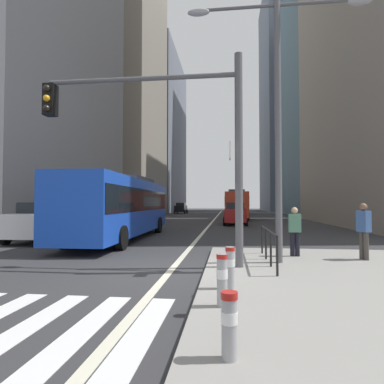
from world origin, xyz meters
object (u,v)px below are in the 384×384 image
Objects in this scene: city_bus_red_distant at (235,203)px; car_oncoming_mid at (181,208)px; street_lamp_post at (278,92)px; pedestrian_waiting at (364,228)px; city_bus_blue_oncoming at (122,204)px; bollard_right at (230,265)px; car_receding_near at (235,207)px; sedan_white_oncoming at (43,221)px; bollard_front at (229,321)px; traffic_signal_gantry at (170,127)px; car_receding_far at (235,213)px; bollard_left at (222,277)px; city_bus_red_receding at (236,204)px; pedestrian_walking at (295,229)px.

city_bus_red_distant is 2.54× the size of car_oncoming_mid.
street_lamp_post reaches higher than pedestrian_waiting.
city_bus_blue_oncoming is 13.81× the size of bollard_right.
pedestrian_waiting is (2.79, -57.78, 0.14)m from car_receding_near.
street_lamp_post is at bearing -25.97° from sedan_white_oncoming.
city_bus_blue_oncoming is 13.84m from bollard_front.
car_receding_near is 61.62m from bollard_right.
pedestrian_waiting is at bearing 16.20° from street_lamp_post.
car_receding_near is at bearing 88.72° from bollard_right.
city_bus_blue_oncoming is 3.97m from sedan_white_oncoming.
traffic_signal_gantry is 7.92× the size of bollard_front.
car_oncoming_mid is 48.35m from traffic_signal_gantry.
car_receding_far is at bearing -91.21° from car_receding_near.
car_receding_near is 4.96× the size of bollard_right.
bollard_front is at bearing -86.33° from bollard_left.
bollard_left reaches higher than bollard_right.
city_bus_red_receding is 1.91× the size of traffic_signal_gantry.
city_bus_red_distant is at bearing 88.66° from bollard_right.
car_receding_far is at bearing 62.23° from city_bus_blue_oncoming.
city_bus_red_distant is 52.36m from bollard_front.
city_bus_red_distant is at bearing 80.30° from city_bus_blue_oncoming.
bollard_front is (-1.18, -52.33, -1.26)m from city_bus_red_distant.
car_oncoming_mid is 2.59× the size of pedestrian_walking.
car_receding_far is at bearing -92.11° from city_bus_red_receding.
pedestrian_waiting is (3.26, -27.90, -0.70)m from city_bus_red_receding.
bollard_front is at bearing -80.82° from car_oncoming_mid.
car_oncoming_mid and car_receding_near have the same top height.
sedan_white_oncoming is at bearing -113.44° from city_bus_red_receding.
car_oncoming_mid reaches higher than bollard_left.
city_bus_red_distant is at bearing 88.70° from bollard_front.
car_receding_near is at bearing 90.08° from street_lamp_post.
car_receding_far is 17.87m from pedestrian_waiting.
city_bus_blue_oncoming is 9.50m from pedestrian_walking.
bollard_right is 4.79m from pedestrian_walking.
street_lamp_post is at bearing 64.27° from bollard_right.
city_bus_red_receding is at bearing -90.81° from city_bus_red_distant.
bollard_front is (-1.40, -64.58, -0.41)m from car_receding_near.
bollard_front is at bearing -91.24° from car_receding_near.
car_oncoming_mid is (-9.75, 0.64, -0.85)m from city_bus_red_distant.
sedan_white_oncoming is 25.59m from city_bus_red_receding.
city_bus_red_receding is at bearing 66.56° from sedan_white_oncoming.
sedan_white_oncoming is at bearing 160.67° from pedestrian_walking.
city_bus_red_distant is at bearing 88.71° from car_receding_far.
bollard_left is at bearing -91.70° from car_receding_far.
bollard_right is 5.68m from pedestrian_waiting.
bollard_front is 0.47× the size of pedestrian_walking.
sedan_white_oncoming is at bearing 161.72° from pedestrian_waiting.
car_receding_far is at bearing 53.14° from sedan_white_oncoming.
car_receding_near is at bearing 87.04° from traffic_signal_gantry.
bollard_front is (5.61, -12.59, -1.26)m from city_bus_blue_oncoming.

